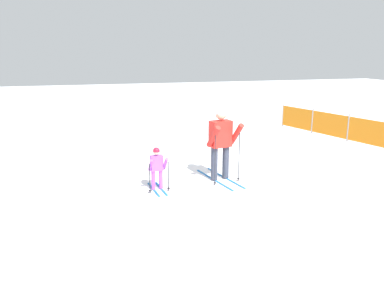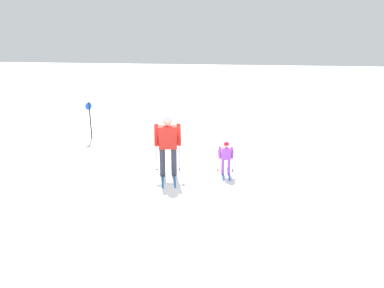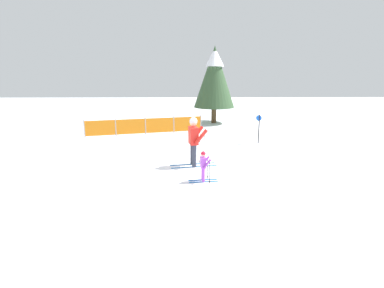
# 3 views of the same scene
# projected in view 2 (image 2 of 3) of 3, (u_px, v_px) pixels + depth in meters

# --- Properties ---
(ground_plane) EXTENTS (60.00, 60.00, 0.00)m
(ground_plane) POSITION_uv_depth(u_px,v_px,m) (169.00, 175.00, 10.88)
(ground_plane) COLOR white
(skier_adult) EXTENTS (1.78, 0.85, 1.84)m
(skier_adult) POSITION_uv_depth(u_px,v_px,m) (168.00, 139.00, 10.49)
(skier_adult) COLOR #1966B2
(skier_adult) RESTS_ON ground_plane
(skier_child) EXTENTS (0.95, 0.51, 1.00)m
(skier_child) POSITION_uv_depth(u_px,v_px,m) (226.00, 156.00, 10.73)
(skier_child) COLOR #1966B2
(skier_child) RESTS_ON ground_plane
(trail_marker) EXTENTS (0.24, 0.17, 1.42)m
(trail_marker) POSITION_uv_depth(u_px,v_px,m) (90.00, 116.00, 14.00)
(trail_marker) COLOR black
(trail_marker) RESTS_ON ground_plane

